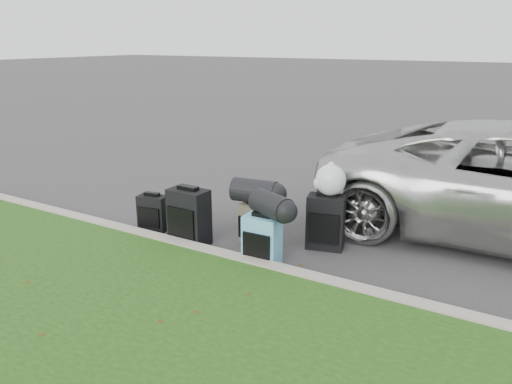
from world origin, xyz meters
The scene contains 12 objects.
ground centered at (0.00, 0.00, 0.00)m, with size 120.00×120.00×0.00m, color #383535.
curb centered at (0.00, -1.00, 0.07)m, with size 120.00×0.18×0.15m, color #9E937F.
suitcase_small_black centered at (-1.33, -0.57, 0.25)m, with size 0.40×0.22×0.50m, color black.
suitcase_large_black_left centered at (-0.58, -0.71, 0.37)m, with size 0.52×0.31×0.75m, color black.
suitcase_olive centered at (0.16, -0.27, 0.27)m, with size 0.39×0.24×0.53m, color #423D2D.
suitcase_teal centered at (0.57, -0.78, 0.31)m, with size 0.43×0.26×0.61m, color teal.
suitcase_large_black_right centered at (1.01, 0.08, 0.35)m, with size 0.47×0.28×0.71m, color black.
tote_green centered at (-0.98, -0.26, 0.17)m, with size 0.29×0.24×0.33m, color #1D6E18.
tote_navy centered at (-0.18, 0.19, 0.15)m, with size 0.28×0.22×0.30m, color #16244E.
duffel_left centered at (0.10, -0.18, 0.69)m, with size 0.32×0.32×0.59m, color black.
duffel_right centered at (0.67, -0.74, 0.76)m, with size 0.29×0.29×0.52m, color black.
trash_bag centered at (1.03, 0.14, 0.90)m, with size 0.39×0.39×0.39m, color white.
Camera 1 is at (3.31, -5.54, 2.61)m, focal length 35.00 mm.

